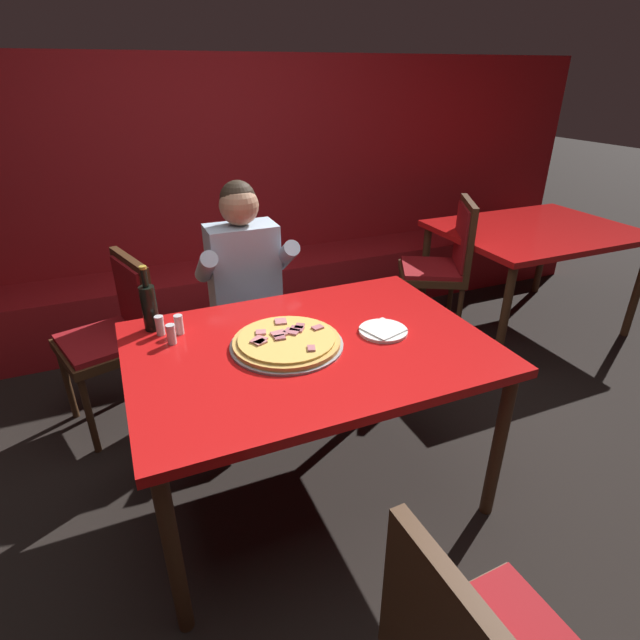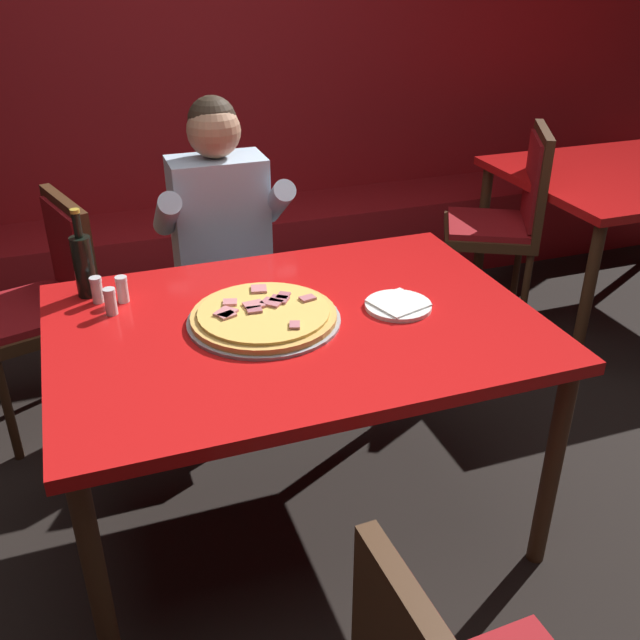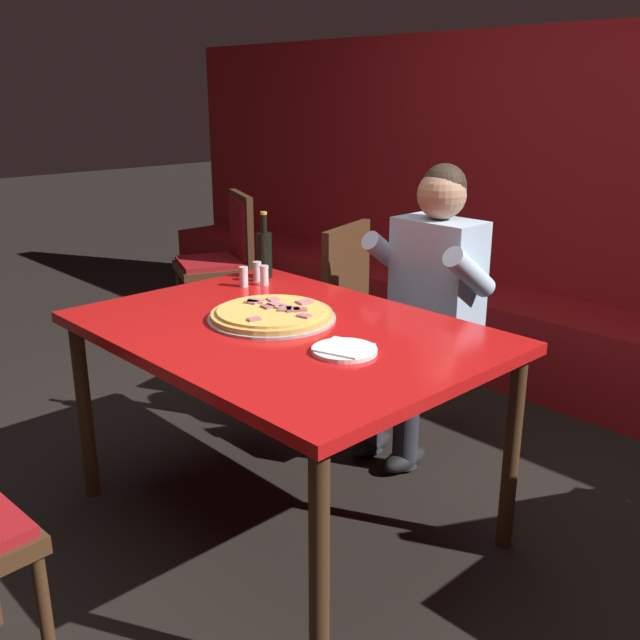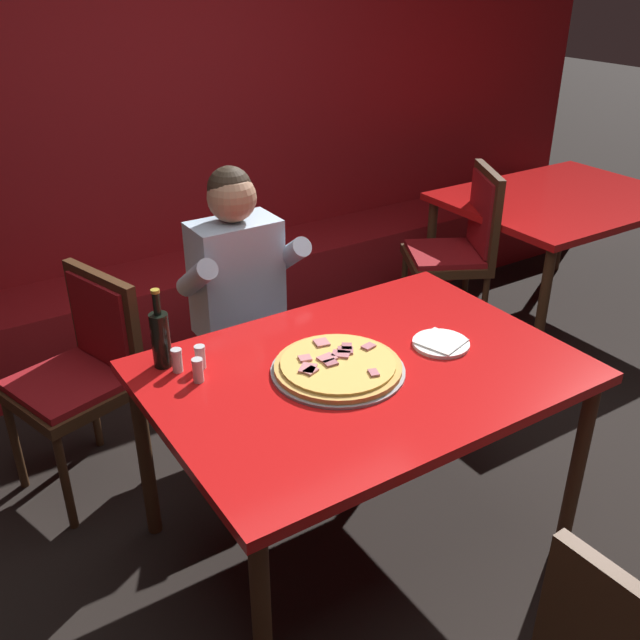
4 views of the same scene
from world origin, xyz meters
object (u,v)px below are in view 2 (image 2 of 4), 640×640
pizza (264,316)px  plate_white_paper (398,305)px  dining_chair_near_right (508,214)px  dining_chair_far_left (47,296)px  shaker_red_pepper_flakes (122,290)px  shaker_parmesan (97,291)px  main_dining_table (295,340)px  shaker_oregano (111,303)px  beer_bottle (84,264)px  diner_seated_blue_shirt (226,245)px

pizza → plate_white_paper: 0.43m
plate_white_paper → dining_chair_near_right: size_ratio=0.21×
pizza → dining_chair_far_left: bearing=126.1°
shaker_red_pepper_flakes → dining_chair_near_right: 2.05m
pizza → shaker_parmesan: shaker_parmesan is taller
shaker_parmesan → main_dining_table: bearing=-30.6°
pizza → shaker_oregano: (-0.43, 0.20, 0.02)m
main_dining_table → shaker_parmesan: 0.65m
pizza → shaker_red_pepper_flakes: shaker_red_pepper_flakes is taller
shaker_oregano → pizza: bearing=-25.3°
beer_bottle → shaker_red_pepper_flakes: (0.10, -0.09, -0.07)m
plate_white_paper → shaker_oregano: bearing=163.2°
shaker_oregano → diner_seated_blue_shirt: size_ratio=0.07×
plate_white_paper → main_dining_table: bearing=174.9°
plate_white_paper → shaker_parmesan: size_ratio=2.44×
beer_bottle → pizza: bearing=-36.9°
shaker_parmesan → dining_chair_near_right: bearing=19.4°
plate_white_paper → dining_chair_near_right: (1.10, 1.05, -0.19)m
beer_bottle → dining_chair_far_left: bearing=107.1°
shaker_red_pepper_flakes → shaker_oregano: same height
pizza → dining_chair_far_left: size_ratio=0.50×
pizza → plate_white_paper: (0.42, -0.05, -0.01)m
main_dining_table → shaker_oregano: (-0.52, 0.23, 0.11)m
diner_seated_blue_shirt → dining_chair_near_right: (1.46, 0.19, -0.11)m
main_dining_table → pizza: (-0.09, 0.02, 0.09)m
main_dining_table → diner_seated_blue_shirt: size_ratio=1.14×
shaker_red_pepper_flakes → shaker_parmesan: bearing=163.4°
dining_chair_far_left → plate_white_paper: bearing=-41.4°
main_dining_table → diner_seated_blue_shirt: bearing=91.9°
shaker_oregano → dining_chair_near_right: bearing=22.2°
shaker_oregano → dining_chair_far_left: 0.76m
shaker_red_pepper_flakes → diner_seated_blue_shirt: size_ratio=0.07×
beer_bottle → shaker_parmesan: beer_bottle is taller
shaker_oregano → shaker_red_pepper_flakes: bearing=60.6°
diner_seated_blue_shirt → dining_chair_far_left: size_ratio=1.37×
shaker_red_pepper_flakes → beer_bottle: bearing=139.5°
diner_seated_blue_shirt → dining_chair_near_right: size_ratio=1.25×
shaker_parmesan → dining_chair_far_left: (-0.19, 0.59, -0.26)m
plate_white_paper → shaker_oregano: size_ratio=2.44×
pizza → dining_chair_near_right: 1.83m
shaker_red_pepper_flakes → diner_seated_blue_shirt: bearing=49.6°
shaker_red_pepper_flakes → dining_chair_far_left: bearing=113.3°
shaker_parmesan → dining_chair_far_left: size_ratio=0.09×
pizza → diner_seated_blue_shirt: (0.06, 0.81, -0.09)m
plate_white_paper → shaker_parmesan: shaker_parmesan is taller
shaker_oregano → dining_chair_far_left: (-0.22, 0.69, -0.26)m
pizza → beer_bottle: 0.62m
plate_white_paper → beer_bottle: (-0.91, 0.42, 0.10)m
shaker_parmesan → pizza: bearing=-33.2°
main_dining_table → shaker_oregano: shaker_oregano is taller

